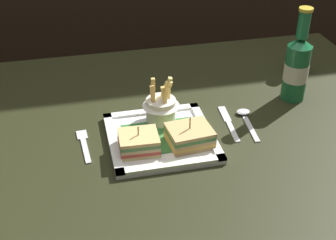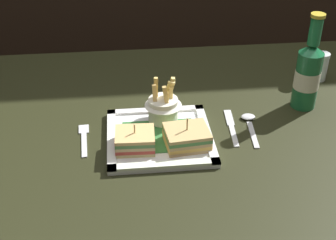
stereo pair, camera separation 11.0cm
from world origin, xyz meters
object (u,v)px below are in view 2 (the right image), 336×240
sandwich_half_right (187,137)px  spoon (249,122)px  fries_cup (163,105)px  pepper_shaker (320,68)px  square_plate (160,137)px  knife (231,126)px  dining_table (176,162)px  sandwich_half_left (135,140)px  beer_bottle (308,73)px  salt_shaker (308,68)px  fork (84,138)px

sandwich_half_right → spoon: sandwich_half_right is taller
fries_cup → pepper_shaker: (0.46, 0.19, -0.02)m
fries_cup → pepper_shaker: bearing=21.8°
square_plate → knife: (0.18, 0.04, -0.01)m
dining_table → spoon: spoon is taller
knife → sandwich_half_right: bearing=-147.0°
sandwich_half_right → sandwich_half_left: bearing=180.0°
sandwich_half_left → knife: sandwich_half_left is taller
dining_table → beer_bottle: bearing=12.4°
fries_cup → spoon: 0.22m
spoon → salt_shaker: bearing=43.4°
dining_table → pepper_shaker: (0.44, 0.21, 0.14)m
salt_shaker → spoon: bearing=-136.6°
knife → spoon: 0.05m
fork → sandwich_half_right: bearing=-15.1°
fries_cup → salt_shaker: fries_cup is taller
beer_bottle → knife: 0.24m
fork → spoon: bearing=3.4°
sandwich_half_left → knife: size_ratio=0.56×
fries_cup → pepper_shaker: size_ratio=1.39×
sandwich_half_right → spoon: size_ratio=0.74×
fries_cup → fork: (-0.19, -0.04, -0.05)m
fries_cup → fork: size_ratio=0.85×
spoon → pepper_shaker: 0.33m
sandwich_half_left → fries_cup: bearing=55.6°
beer_bottle → pepper_shaker: 0.18m
sandwich_half_right → pepper_shaker: 0.51m
beer_bottle → spoon: bearing=-156.5°
sandwich_half_left → beer_bottle: (0.44, 0.15, 0.06)m
square_plate → sandwich_half_right: sandwich_half_right is taller
dining_table → beer_bottle: (0.34, 0.07, 0.19)m
beer_bottle → dining_table: bearing=-167.6°
fries_cup → knife: 0.17m
knife → pepper_shaker: pepper_shaker is taller
sandwich_half_right → beer_bottle: (0.33, 0.15, 0.06)m
fork → spoon: (0.40, 0.02, 0.00)m
square_plate → fork: bearing=172.6°
fries_cup → dining_table: bearing=-43.3°
sandwich_half_left → pepper_shaker: 0.61m
sandwich_half_right → spoon: 0.19m
salt_shaker → pepper_shaker: salt_shaker is taller
dining_table → spoon: size_ratio=8.98×
fries_cup → salt_shaker: bearing=23.5°
salt_shaker → fork: bearing=-159.6°
sandwich_half_right → fork: sandwich_half_right is taller
square_plate → salt_shaker: bearing=29.7°
salt_shaker → pepper_shaker: size_ratio=1.04×
salt_shaker → pepper_shaker: bearing=0.0°
sandwich_half_right → salt_shaker: size_ratio=1.24×
square_plate → fork: (-0.18, 0.02, -0.01)m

